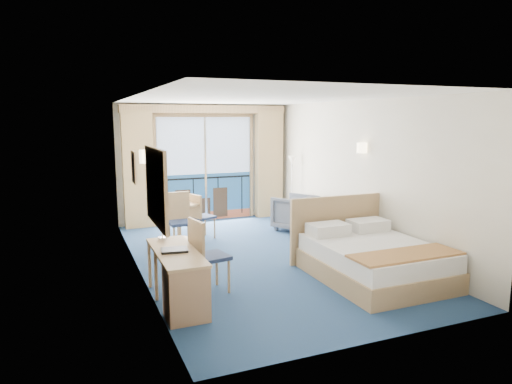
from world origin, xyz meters
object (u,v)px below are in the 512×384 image
Objects in this scene: bed at (372,258)px; desk_chair at (205,252)px; armchair at (296,213)px; table_chair_a at (200,214)px; round_table at (179,212)px; nightstand at (350,233)px; floor_lamp at (292,172)px; desk at (184,284)px; table_chair_b at (180,217)px.

desk_chair is at bearing 171.59° from bed.
table_chair_a reaches higher than armchair.
desk_chair is 2.86m from round_table.
round_table is at bearing -15.64° from desk_chair.
bed is 3.44× the size of nightstand.
floor_lamp is at bearing 81.09° from bed.
desk is at bearing 134.16° from desk_chair.
armchair is 0.80× the size of table_chair_b.
round_table is at bearing 124.25° from bed.
table_chair_a is (-2.10, 0.06, 0.13)m from armchair.
desk_chair is at bearing -131.41° from floor_lamp.
nightstand is 1.71m from armchair.
desk_chair is at bearing -161.18° from nightstand.
desk_chair is 1.24× the size of round_table.
table_chair_a is at bearing 41.02° from table_chair_b.
floor_lamp reaches higher than bed.
round_table is (-2.79, -0.65, -0.59)m from floor_lamp.
table_chair_a is at bearing 143.13° from nightstand.
table_chair_a is at bearing -23.96° from desk_chair.
table_chair_b is (-2.89, -1.18, -0.57)m from floor_lamp.
table_chair_b is at bearing -157.83° from floor_lamp.
armchair is at bearing -112.05° from table_chair_a.
round_table reaches higher than nightstand.
round_table reaches higher than desk.
round_table is at bearing 78.07° from desk.
armchair is 3.92m from desk_chair.
floor_lamp reaches higher than armchair.
table_chair_b reaches higher than round_table.
desk_chair is (-2.48, 0.37, 0.28)m from bed.
desk_chair is (0.44, 0.60, 0.20)m from desk.
armchair is (0.33, 3.10, 0.07)m from bed.
armchair reaches higher than nightstand.
armchair is 2.65m from table_chair_b.
bed reaches higher than desk.
nightstand is 0.58× the size of desk_chair.
armchair is at bearing 83.99° from bed.
nightstand is 0.72× the size of round_table.
round_table is 0.81× the size of table_chair_b.
table_chair_a reaches higher than round_table.
round_table is at bearing -34.48° from armchair.
floor_lamp is 3.18m from table_chair_b.
desk is 1.45× the size of table_chair_b.
table_chair_b is (-0.52, -0.48, 0.07)m from table_chair_a.
table_chair_b is at bearing 155.90° from nightstand.
table_chair_a is (-2.38, -0.70, -0.65)m from floor_lamp.
floor_lamp is at bearing 13.12° from round_table.
table_chair_b reaches higher than nightstand.
nightstand is 2.93m from table_chair_a.
desk_chair is at bearing 53.97° from desk.
floor_lamp is 1.83× the size of round_table.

